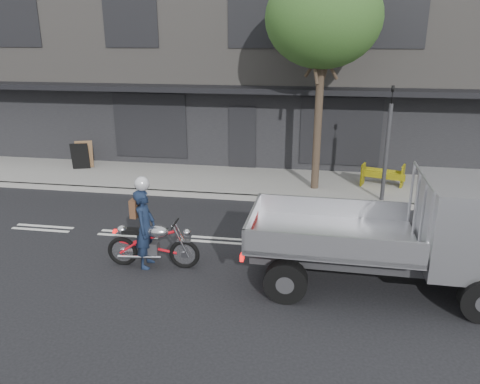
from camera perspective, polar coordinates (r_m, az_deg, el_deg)
name	(u,v)px	position (r m, az deg, el deg)	size (l,w,h in m)	color
ground	(222,241)	(11.61, -2.25, -5.95)	(80.00, 80.00, 0.00)	black
sidewalk	(249,182)	(15.92, 1.14, 1.23)	(32.00, 3.20, 0.15)	gray
kerb	(242,197)	(14.42, 0.22, -0.64)	(32.00, 0.20, 0.15)	gray
building_main	(271,55)	(21.77, 3.84, 16.36)	(26.00, 10.00, 8.00)	slate
street_tree	(323,18)	(14.55, 10.14, 20.11)	(3.40, 3.40, 6.74)	#382B21
traffic_light_pole	(387,151)	(14.20, 17.44, 4.82)	(0.12, 0.12, 3.50)	#2D2D30
motorcycle	(153,243)	(10.34, -10.59, -6.17)	(2.05, 0.60, 1.06)	black
rider	(145,229)	(10.26, -11.49, -4.41)	(0.64, 0.42, 1.75)	#142139
flatbed_ute	(447,228)	(9.70, 23.88, -3.98)	(5.19, 2.23, 2.38)	black
construction_barrier	(383,176)	(15.68, 17.08, 1.84)	(1.34, 0.54, 0.75)	#FFED0D
sandwich_board	(80,156)	(18.02, -18.91, 4.15)	(0.62, 0.42, 0.99)	black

